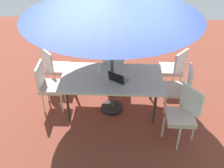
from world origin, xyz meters
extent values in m
cube|color=brown|center=(0.00, 0.00, -0.01)|extent=(10.00, 10.00, 0.02)
cube|color=silver|center=(0.00, 0.00, 0.74)|extent=(1.89, 1.04, 0.04)
cylinder|color=#333333|center=(-0.79, -0.37, 0.36)|extent=(0.05, 0.05, 0.72)
cylinder|color=#333333|center=(0.79, -0.37, 0.36)|extent=(0.05, 0.05, 0.72)
cylinder|color=#333333|center=(-0.79, 0.37, 0.36)|extent=(0.05, 0.05, 0.72)
cylinder|color=#333333|center=(0.79, 0.37, 0.36)|extent=(0.05, 0.05, 0.72)
cylinder|color=#4C4C4C|center=(0.00, 0.00, 1.17)|extent=(0.06, 0.06, 2.34)
cone|color=#33478C|center=(0.00, 0.00, 2.17)|extent=(2.92, 2.92, 0.44)
cylinder|color=black|center=(0.00, 0.00, 0.03)|extent=(0.44, 0.44, 0.06)
cube|color=beige|center=(-1.22, -0.05, 0.49)|extent=(0.46, 0.46, 0.08)
cube|color=white|center=(-1.43, -0.02, 0.76)|extent=(0.09, 0.44, 0.45)
cylinder|color=white|center=(-1.06, -0.24, 0.23)|extent=(0.03, 0.03, 0.45)
cylinder|color=white|center=(-1.02, 0.11, 0.23)|extent=(0.03, 0.03, 0.45)
cylinder|color=white|center=(-1.42, -0.21, 0.23)|extent=(0.03, 0.03, 0.45)
cylinder|color=white|center=(-1.38, 0.15, 0.23)|extent=(0.03, 0.03, 0.45)
cube|color=beige|center=(-1.18, 0.75, 0.49)|extent=(0.46, 0.46, 0.08)
cube|color=white|center=(-1.34, 0.62, 0.76)|extent=(0.30, 0.37, 0.45)
cylinder|color=white|center=(-0.92, 0.71, 0.23)|extent=(0.03, 0.03, 0.45)
cylinder|color=white|center=(-1.14, 1.00, 0.23)|extent=(0.03, 0.03, 0.45)
cylinder|color=white|center=(-1.21, 0.49, 0.23)|extent=(0.03, 0.03, 0.45)
cylinder|color=white|center=(-1.43, 0.78, 0.23)|extent=(0.03, 0.03, 0.45)
cube|color=beige|center=(1.21, -0.72, 0.49)|extent=(0.46, 0.46, 0.08)
cube|color=white|center=(1.36, -0.58, 0.76)|extent=(0.32, 0.35, 0.45)
cylinder|color=white|center=(0.95, -0.70, 0.23)|extent=(0.03, 0.03, 0.45)
cylinder|color=white|center=(1.19, -0.97, 0.23)|extent=(0.03, 0.03, 0.45)
cylinder|color=white|center=(1.22, -0.46, 0.23)|extent=(0.03, 0.03, 0.45)
cylinder|color=white|center=(1.46, -0.73, 0.23)|extent=(0.03, 0.03, 0.45)
cube|color=beige|center=(-1.22, -0.79, 0.49)|extent=(0.46, 0.46, 0.08)
cube|color=white|center=(-1.38, -0.65, 0.76)|extent=(0.32, 0.36, 0.45)
cylinder|color=white|center=(-1.20, -1.05, 0.23)|extent=(0.03, 0.03, 0.45)
cylinder|color=white|center=(-0.96, -0.77, 0.23)|extent=(0.03, 0.03, 0.45)
cylinder|color=white|center=(-1.47, -0.81, 0.23)|extent=(0.03, 0.03, 0.45)
cylinder|color=white|center=(-1.24, -0.54, 0.23)|extent=(0.03, 0.03, 0.45)
cube|color=beige|center=(1.15, -0.02, 0.49)|extent=(0.46, 0.46, 0.08)
cube|color=white|center=(1.36, -0.02, 0.76)|extent=(0.05, 0.44, 0.45)
cylinder|color=white|center=(0.97, 0.15, 0.23)|extent=(0.03, 0.03, 0.45)
cylinder|color=white|center=(0.98, -0.21, 0.23)|extent=(0.03, 0.03, 0.45)
cylinder|color=white|center=(1.33, 0.16, 0.23)|extent=(0.03, 0.03, 0.45)
cylinder|color=white|center=(1.34, -0.20, 0.23)|extent=(0.03, 0.03, 0.45)
cube|color=beige|center=(-0.01, -0.76, 0.49)|extent=(0.46, 0.46, 0.08)
cube|color=white|center=(-0.01, -0.55, 0.76)|extent=(0.44, 0.04, 0.45)
cylinder|color=white|center=(-0.19, -0.94, 0.23)|extent=(0.03, 0.03, 0.45)
cylinder|color=white|center=(0.17, -0.94, 0.23)|extent=(0.03, 0.03, 0.45)
cylinder|color=white|center=(-0.19, -0.58, 0.23)|extent=(0.03, 0.03, 0.45)
cylinder|color=white|center=(0.17, -0.58, 0.23)|extent=(0.03, 0.03, 0.45)
cube|color=gray|center=(-0.14, 0.09, 0.77)|extent=(0.39, 0.35, 0.02)
cube|color=black|center=(-0.08, 0.19, 0.88)|extent=(0.30, 0.21, 0.20)
cylinder|color=white|center=(0.24, -0.21, 0.81)|extent=(0.08, 0.08, 0.09)
camera|label=1|loc=(-0.20, 4.12, 3.46)|focal=42.66mm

